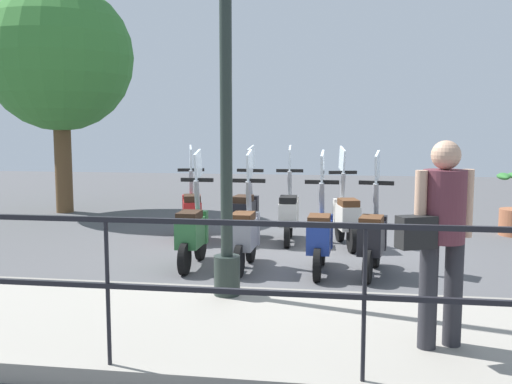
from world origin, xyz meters
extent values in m
plane|color=#4C4C4F|center=(0.00, 0.00, 0.00)|extent=(28.00, 28.00, 0.00)
cube|color=gray|center=(-3.20, 0.00, 0.07)|extent=(2.20, 20.00, 0.15)
cube|color=gray|center=(-2.15, 0.00, 0.07)|extent=(0.10, 20.00, 0.15)
cube|color=black|center=(-4.20, 0.00, 1.20)|extent=(0.04, 16.00, 0.04)
cube|color=black|center=(-4.20, 0.00, 0.73)|extent=(0.04, 16.00, 0.04)
cylinder|color=black|center=(-4.20, -0.89, 0.68)|extent=(0.03, 0.03, 1.05)
cylinder|color=black|center=(-4.20, 0.89, 0.68)|extent=(0.03, 0.03, 1.05)
cylinder|color=#232D28|center=(-2.40, 0.40, 0.35)|extent=(0.26, 0.26, 0.40)
cylinder|color=#232D28|center=(-2.40, 0.40, 2.41)|extent=(0.12, 0.12, 4.53)
cylinder|color=#28282D|center=(-3.45, -1.59, 0.56)|extent=(0.14, 0.14, 0.82)
cylinder|color=#28282D|center=(-3.54, -1.39, 0.56)|extent=(0.14, 0.14, 0.82)
cylinder|color=brown|center=(-3.50, -1.49, 1.25)|extent=(0.42, 0.42, 0.55)
sphere|color=tan|center=(-3.50, -1.49, 1.63)|extent=(0.22, 0.22, 0.22)
cylinder|color=tan|center=(-3.41, -1.68, 1.26)|extent=(0.09, 0.09, 0.52)
cylinder|color=tan|center=(-3.58, -1.31, 1.26)|extent=(0.09, 0.09, 0.52)
cube|color=black|center=(-3.65, -1.28, 1.07)|extent=(0.24, 0.31, 0.24)
cylinder|color=brown|center=(3.55, 5.20, 1.07)|extent=(0.36, 0.36, 2.13)
sphere|color=#387A33|center=(3.55, 5.20, 3.30)|extent=(3.09, 3.09, 3.09)
ellipsoid|color=#2D6B2D|center=(2.22, -3.42, 1.00)|extent=(0.56, 0.16, 0.10)
ellipsoid|color=#2D6B2D|center=(2.40, -3.49, 1.00)|extent=(0.56, 0.16, 0.10)
cylinder|color=black|center=(-0.39, -1.19, 0.20)|extent=(0.41, 0.15, 0.40)
cylinder|color=black|center=(-1.21, -1.05, 0.20)|extent=(0.41, 0.15, 0.40)
cube|color=black|center=(-0.89, -1.10, 0.48)|extent=(0.64, 0.38, 0.36)
cube|color=black|center=(-0.60, -1.15, 0.50)|extent=(0.17, 0.32, 0.44)
cube|color=#4C2D19|center=(-0.96, -1.09, 0.71)|extent=(0.44, 0.32, 0.10)
cylinder|color=gray|center=(-0.54, -1.16, 0.85)|extent=(0.19, 0.10, 0.55)
cube|color=black|center=(-0.54, -1.16, 1.13)|extent=(0.13, 0.44, 0.05)
cube|color=silver|center=(-0.48, -1.17, 1.33)|extent=(0.39, 0.10, 0.42)
cylinder|color=black|center=(-0.39, -0.48, 0.20)|extent=(0.40, 0.09, 0.40)
cylinder|color=black|center=(-1.22, -0.45, 0.20)|extent=(0.40, 0.09, 0.40)
cube|color=navy|center=(-0.89, -0.46, 0.48)|extent=(0.61, 0.30, 0.36)
cube|color=navy|center=(-0.60, -0.47, 0.50)|extent=(0.13, 0.30, 0.44)
cube|color=#4C2D19|center=(-0.96, -0.46, 0.71)|extent=(0.41, 0.27, 0.10)
cylinder|color=gray|center=(-0.54, -0.48, 0.85)|extent=(0.18, 0.08, 0.55)
cube|color=black|center=(-0.54, -0.48, 1.13)|extent=(0.07, 0.44, 0.05)
cube|color=silver|center=(-0.48, -0.48, 1.33)|extent=(0.39, 0.04, 0.42)
cylinder|color=black|center=(-0.34, 0.49, 0.20)|extent=(0.40, 0.09, 0.40)
cylinder|color=black|center=(-1.17, 0.50, 0.20)|extent=(0.40, 0.09, 0.40)
cube|color=gray|center=(-0.84, 0.50, 0.48)|extent=(0.60, 0.29, 0.36)
cube|color=gray|center=(-0.55, 0.49, 0.50)|extent=(0.13, 0.30, 0.44)
cube|color=#4C2D19|center=(-0.91, 0.50, 0.71)|extent=(0.40, 0.27, 0.10)
cylinder|color=gray|center=(-0.49, 0.49, 0.85)|extent=(0.18, 0.07, 0.55)
cube|color=black|center=(-0.49, 0.49, 1.13)|extent=(0.07, 0.44, 0.05)
cube|color=silver|center=(-0.43, 0.49, 1.33)|extent=(0.39, 0.04, 0.42)
cylinder|color=black|center=(-0.33, 1.20, 0.20)|extent=(0.40, 0.08, 0.40)
cylinder|color=black|center=(-1.16, 1.20, 0.20)|extent=(0.40, 0.08, 0.40)
cube|color=#2D6B38|center=(-0.83, 1.20, 0.48)|extent=(0.60, 0.28, 0.36)
cube|color=#2D6B38|center=(-0.54, 1.20, 0.50)|extent=(0.12, 0.30, 0.44)
cube|color=black|center=(-0.90, 1.20, 0.71)|extent=(0.40, 0.26, 0.10)
cylinder|color=gray|center=(-0.48, 1.20, 0.85)|extent=(0.18, 0.07, 0.55)
cube|color=black|center=(-0.48, 1.20, 1.13)|extent=(0.06, 0.44, 0.05)
cube|color=silver|center=(-0.42, 1.20, 1.33)|extent=(0.39, 0.03, 0.42)
cylinder|color=black|center=(1.23, -0.71, 0.20)|extent=(0.41, 0.17, 0.40)
cylinder|color=black|center=(0.42, -0.89, 0.20)|extent=(0.41, 0.17, 0.40)
cube|color=beige|center=(0.75, -0.82, 0.48)|extent=(0.65, 0.41, 0.36)
cube|color=beige|center=(1.03, -0.75, 0.50)|extent=(0.18, 0.32, 0.44)
cube|color=#4C2D19|center=(0.68, -0.83, 0.71)|extent=(0.45, 0.34, 0.10)
cylinder|color=gray|center=(1.09, -0.74, 0.85)|extent=(0.19, 0.11, 0.55)
cube|color=black|center=(1.09, -0.74, 1.13)|extent=(0.16, 0.44, 0.05)
cube|color=silver|center=(1.15, -0.73, 1.33)|extent=(0.38, 0.11, 0.42)
cylinder|color=black|center=(1.46, 0.12, 0.20)|extent=(0.40, 0.10, 0.40)
cylinder|color=black|center=(0.63, 0.09, 0.20)|extent=(0.40, 0.10, 0.40)
cube|color=beige|center=(0.96, 0.10, 0.48)|extent=(0.61, 0.30, 0.36)
cube|color=beige|center=(1.25, 0.11, 0.50)|extent=(0.13, 0.30, 0.44)
cube|color=black|center=(0.89, 0.10, 0.71)|extent=(0.41, 0.28, 0.10)
cylinder|color=gray|center=(1.31, 0.11, 0.85)|extent=(0.19, 0.08, 0.55)
cube|color=black|center=(1.31, 0.11, 1.13)|extent=(0.08, 0.44, 0.05)
cube|color=silver|center=(1.37, 0.12, 1.33)|extent=(0.39, 0.05, 0.42)
cylinder|color=black|center=(1.42, 0.74, 0.20)|extent=(0.41, 0.13, 0.40)
cylinder|color=black|center=(0.60, 0.85, 0.20)|extent=(0.41, 0.13, 0.40)
cube|color=black|center=(0.93, 0.81, 0.48)|extent=(0.63, 0.36, 0.36)
cube|color=black|center=(1.21, 0.77, 0.50)|extent=(0.16, 0.31, 0.44)
cube|color=black|center=(0.86, 0.82, 0.71)|extent=(0.43, 0.31, 0.10)
cylinder|color=gray|center=(1.27, 0.76, 0.85)|extent=(0.19, 0.09, 0.55)
cube|color=black|center=(1.27, 0.76, 1.13)|extent=(0.12, 0.44, 0.05)
cube|color=silver|center=(1.33, 0.75, 1.33)|extent=(0.39, 0.08, 0.42)
cylinder|color=black|center=(1.39, 1.79, 0.20)|extent=(0.41, 0.19, 0.40)
cylinder|color=black|center=(0.59, 1.55, 0.20)|extent=(0.41, 0.19, 0.40)
cube|color=#B21E1E|center=(0.91, 1.65, 0.48)|extent=(0.66, 0.44, 0.36)
cube|color=#B21E1E|center=(1.19, 1.73, 0.50)|extent=(0.20, 0.32, 0.44)
cube|color=black|center=(0.84, 1.63, 0.71)|extent=(0.46, 0.36, 0.10)
cylinder|color=gray|center=(1.25, 1.75, 0.85)|extent=(0.20, 0.12, 0.55)
cube|color=black|center=(1.25, 1.75, 1.13)|extent=(0.19, 0.44, 0.05)
cube|color=silver|center=(1.30, 1.77, 1.33)|extent=(0.38, 0.14, 0.42)
camera|label=1|loc=(-7.90, -0.73, 1.84)|focal=40.00mm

